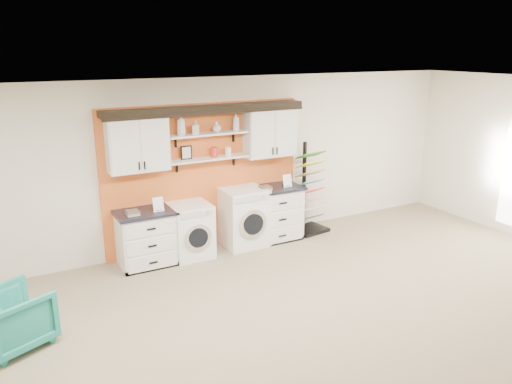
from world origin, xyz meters
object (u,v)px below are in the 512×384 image
base_cabinet_left (146,238)px  sample_rack (309,204)px  dryer (244,217)px  armchair (14,318)px  washer (190,230)px  base_cabinet_right (273,213)px

base_cabinet_left → sample_rack: (3.03, 0.03, 0.09)m
dryer → armchair: (-3.62, -1.44, -0.16)m
washer → dryer: dryer is taller
washer → dryer: (0.96, -0.00, 0.06)m
base_cabinet_right → washer: size_ratio=1.11×
sample_rack → armchair: size_ratio=2.23×
sample_rack → washer: bearing=172.5°
dryer → sample_rack: size_ratio=0.60×
dryer → base_cabinet_right: bearing=0.3°
washer → sample_rack: sample_rack is taller
washer → sample_rack: bearing=0.9°
sample_rack → armchair: 5.19m
base_cabinet_left → washer: washer is taller
base_cabinet_left → sample_rack: size_ratio=0.54×
base_cabinet_right → armchair: 4.45m
base_cabinet_left → sample_rack: bearing=0.7°
sample_rack → dryer: bearing=173.2°
base_cabinet_left → washer: bearing=-0.3°
dryer → armchair: size_ratio=1.35×
washer → sample_rack: 2.31m
base_cabinet_right → armchair: base_cabinet_right is taller
dryer → sample_rack: bearing=1.6°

